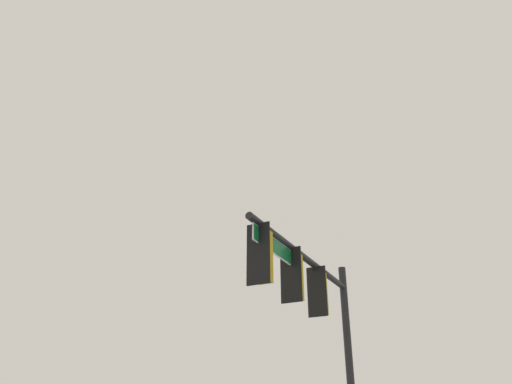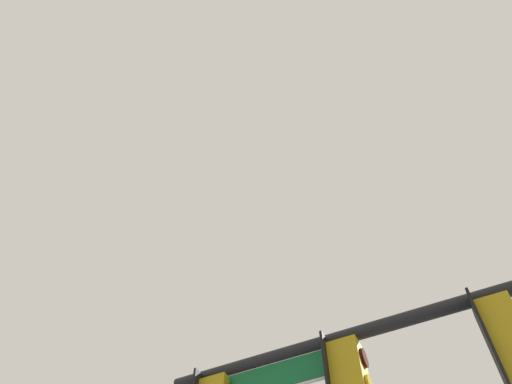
{
  "view_description": "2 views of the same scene",
  "coord_description": "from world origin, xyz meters",
  "views": [
    {
      "loc": [
        6.15,
        -4.45,
        1.55
      ],
      "look_at": [
        -5.43,
        -9.45,
        7.7
      ],
      "focal_mm": 35.0,
      "sensor_mm": 36.0,
      "label": 1
    },
    {
      "loc": [
        -5.49,
        -3.18,
        1.86
      ],
      "look_at": [
        -3.82,
        -7.26,
        7.75
      ],
      "focal_mm": 35.0,
      "sensor_mm": 36.0,
      "label": 2
    }
  ],
  "objects": [
    {
      "name": "signal_pole_near",
      "position": [
        -5.8,
        -8.03,
        4.47
      ],
      "size": [
        6.2,
        0.73,
        6.14
      ],
      "color": "black",
      "rests_on": "ground_plane"
    }
  ]
}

